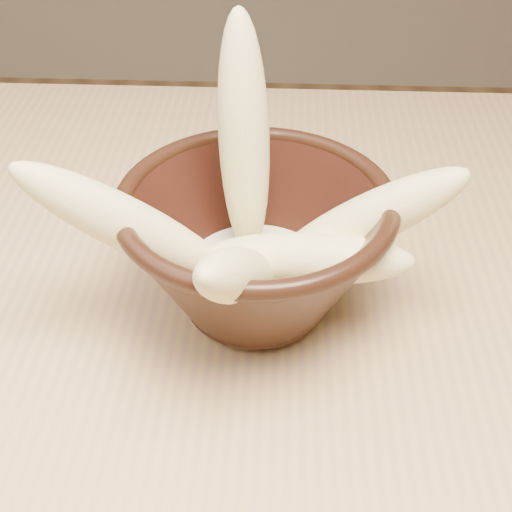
{
  "coord_description": "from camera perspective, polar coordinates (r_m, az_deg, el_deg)",
  "views": [
    {
      "loc": [
        -0.14,
        -0.46,
        1.17
      ],
      "look_at": [
        -0.16,
        -0.02,
        0.81
      ],
      "focal_mm": 50.0,
      "sensor_mm": 36.0,
      "label": 1
    }
  ],
  "objects": [
    {
      "name": "bowl",
      "position": [
        0.56,
        -0.0,
        0.8
      ],
      "size": [
        0.22,
        0.22,
        0.12
      ],
      "rotation": [
        0.0,
        0.0,
        -0.15
      ],
      "color": "black",
      "rests_on": "table"
    },
    {
      "name": "milk_puddle",
      "position": [
        0.58,
        -0.0,
        -1.45
      ],
      "size": [
        0.12,
        0.12,
        0.02
      ],
      "primitive_type": "cylinder",
      "color": "beige",
      "rests_on": "bowl"
    },
    {
      "name": "table",
      "position": [
        0.69,
        13.94,
        -8.11
      ],
      "size": [
        1.2,
        0.8,
        0.75
      ],
      "color": "tan",
      "rests_on": "ground"
    },
    {
      "name": "banana_front",
      "position": [
        0.5,
        -1.47,
        -1.56
      ],
      "size": [
        0.08,
        0.16,
        0.13
      ],
      "primitive_type": "ellipsoid",
      "rotation": [
        0.9,
        0.0,
        -0.25
      ],
      "color": "#D6CA7E",
      "rests_on": "bowl"
    },
    {
      "name": "banana_upright",
      "position": [
        0.56,
        -0.97,
        9.41
      ],
      "size": [
        0.06,
        0.09,
        0.2
      ],
      "primitive_type": "ellipsoid",
      "rotation": [
        0.22,
        0.0,
        3.34
      ],
      "color": "#D6CA7E",
      "rests_on": "bowl"
    },
    {
      "name": "banana_left",
      "position": [
        0.53,
        -9.96,
        2.33
      ],
      "size": [
        0.18,
        0.08,
        0.15
      ],
      "primitive_type": "ellipsoid",
      "rotation": [
        0.89,
        0.0,
        -1.34
      ],
      "color": "#D6CA7E",
      "rests_on": "bowl"
    },
    {
      "name": "banana_right",
      "position": [
        0.55,
        8.75,
        2.78
      ],
      "size": [
        0.17,
        0.05,
        0.13
      ],
      "primitive_type": "ellipsoid",
      "rotation": [
        0.95,
        0.0,
        1.49
      ],
      "color": "#D6CA7E",
      "rests_on": "bowl"
    },
    {
      "name": "banana_across",
      "position": [
        0.54,
        4.03,
        -0.19
      ],
      "size": [
        0.17,
        0.07,
        0.06
      ],
      "primitive_type": "ellipsoid",
      "rotation": [
        1.45,
        0.0,
        1.41
      ],
      "color": "#D6CA7E",
      "rests_on": "bowl"
    }
  ]
}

